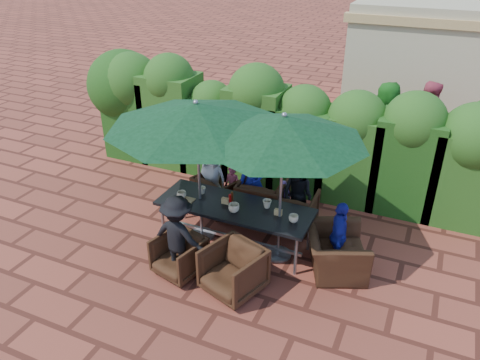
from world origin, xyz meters
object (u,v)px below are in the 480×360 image
at_px(umbrella_right, 284,129).
at_px(chair_end_right, 336,246).
at_px(umbrella_left, 196,115).
at_px(chair_far_left, 219,191).
at_px(chair_near_right, 233,268).
at_px(chair_far_mid, 263,196).
at_px(chair_far_right, 295,208).
at_px(chair_near_left, 179,254).
at_px(dining_table, 235,210).

height_order(umbrella_right, chair_end_right, umbrella_right).
relative_size(umbrella_left, chair_far_left, 3.62).
distance_m(umbrella_right, chair_end_right, 2.00).
bearing_deg(chair_near_right, umbrella_right, 92.50).
relative_size(umbrella_left, chair_far_mid, 3.35).
bearing_deg(chair_far_left, chair_far_right, -156.64).
xyz_separation_m(umbrella_left, chair_end_right, (2.32, 0.05, -1.77)).
height_order(umbrella_right, chair_far_left, umbrella_right).
height_order(umbrella_right, chair_near_left, umbrella_right).
height_order(chair_far_left, chair_far_right, chair_far_left).
distance_m(chair_near_right, chair_end_right, 1.65).
distance_m(chair_far_left, chair_near_right, 2.29).
relative_size(umbrella_left, chair_end_right, 2.79).
bearing_deg(chair_near_left, chair_end_right, 40.41).
relative_size(chair_far_left, chair_near_right, 0.98).
bearing_deg(chair_far_right, chair_far_mid, -8.83).
bearing_deg(chair_end_right, chair_far_left, 47.78).
bearing_deg(umbrella_right, chair_near_right, -106.36).
bearing_deg(chair_far_right, chair_far_left, -0.46).
relative_size(dining_table, umbrella_left, 0.91).
relative_size(chair_far_left, chair_near_left, 1.13).
xyz_separation_m(umbrella_left, chair_far_right, (1.36, 0.94, -1.84)).
distance_m(dining_table, chair_near_left, 1.18).
bearing_deg(chair_near_left, umbrella_right, 54.27).
height_order(umbrella_right, chair_far_right, umbrella_right).
distance_m(umbrella_left, chair_far_right, 2.47).
height_order(umbrella_left, chair_far_mid, umbrella_left).
distance_m(umbrella_left, chair_far_mid, 2.19).
bearing_deg(chair_end_right, chair_near_right, 108.57).
distance_m(chair_far_mid, chair_end_right, 1.87).
bearing_deg(umbrella_right, chair_near_left, -140.12).
height_order(umbrella_left, chair_end_right, umbrella_left).
height_order(umbrella_left, chair_near_right, umbrella_left).
xyz_separation_m(chair_far_mid, chair_near_right, (0.36, -2.06, -0.03)).
height_order(dining_table, chair_far_left, chair_far_left).
bearing_deg(chair_near_left, chair_far_right, 72.70).
bearing_deg(chair_near_right, dining_table, 132.33).
bearing_deg(dining_table, chair_far_right, 51.19).
relative_size(dining_table, chair_far_mid, 3.03).
distance_m(chair_far_right, chair_near_left, 2.29).
bearing_deg(dining_table, chair_end_right, 0.90).
xyz_separation_m(dining_table, chair_near_right, (0.46, -1.06, -0.28)).
height_order(chair_far_right, chair_near_right, chair_near_right).
bearing_deg(chair_far_right, dining_table, 49.62).
xyz_separation_m(umbrella_left, chair_far_left, (-0.11, 0.91, -1.82)).
relative_size(dining_table, umbrella_right, 1.04).
height_order(dining_table, umbrella_left, umbrella_left).
bearing_deg(chair_far_right, umbrella_right, 90.55).
height_order(chair_far_left, chair_near_left, chair_far_left).
relative_size(umbrella_left, chair_near_right, 3.56).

